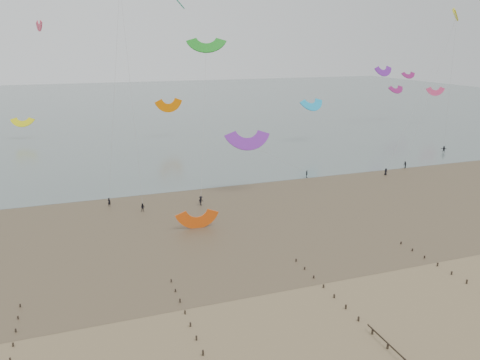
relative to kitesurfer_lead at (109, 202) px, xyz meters
The scene contains 6 objects.
ground 49.18m from the kitesurfer_lead, 67.02° to the right, with size 500.00×500.00×0.00m, color brown.
sea_and_shore 18.64m from the kitesurfer_lead, 35.71° to the right, with size 500.00×665.00×0.03m.
kitesurfer_lead is the anchor object (origin of this frame).
kitesurfers 47.24m from the kitesurfer_lead, ahead, with size 120.22×22.45×1.85m.
grounded_kite 20.94m from the kitesurfer_lead, 51.18° to the right, with size 6.06×3.17×4.62m, color #E5500E, non-canonical shape.
kites_airborne 45.59m from the kitesurfer_lead, 84.73° to the left, with size 245.55×127.10×41.01m.
Camera 1 is at (-23.82, -42.54, 29.87)m, focal length 35.00 mm.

